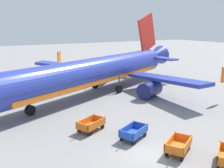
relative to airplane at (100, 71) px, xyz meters
The scene contains 5 objects.
ground_plane 18.14m from the airplane, 106.02° to the right, with size 220.00×220.00×0.00m, color gray.
airplane is the anchor object (origin of this frame).
baggage_cart_third_in_row 18.70m from the airplane, 99.36° to the right, with size 3.45×2.46×1.07m.
baggage_cart_fourth_in_row 15.55m from the airplane, 107.10° to the right, with size 3.52×2.35×1.07m.
baggage_cart_far_end 13.50m from the airplane, 121.02° to the right, with size 3.52×2.34×1.07m.
Camera 1 is at (-10.92, -13.57, 9.28)m, focal length 40.79 mm.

